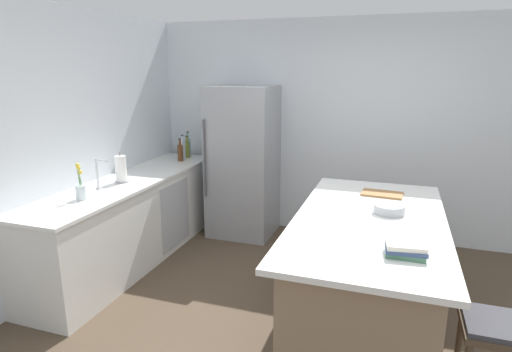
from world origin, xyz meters
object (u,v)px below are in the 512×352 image
object	(u,v)px
syrup_bottle	(180,152)
kitchen_island	(366,273)
paper_towel_roll	(121,169)
cutting_board	(382,194)
refrigerator	(243,162)
sink_faucet	(98,173)
mixing_bowl	(389,209)
bar_stool	(495,342)
gin_bottle	(188,147)
olive_oil_bottle	(187,149)
soda_bottle	(183,150)
flower_vase	(81,190)
cookbook_stack	(406,249)

from	to	relation	value
syrup_bottle	kitchen_island	bearing A→B (deg)	-31.42
paper_towel_roll	cutting_board	xyz separation A→B (m)	(2.54, 0.27, -0.09)
refrigerator	syrup_bottle	bearing A→B (deg)	-169.82
sink_faucet	mixing_bowl	distance (m)	2.66
paper_towel_roll	syrup_bottle	distance (m)	1.10
bar_stool	gin_bottle	world-z (taller)	gin_bottle
gin_bottle	olive_oil_bottle	xyz separation A→B (m)	(0.03, -0.08, -0.01)
kitchen_island	cutting_board	size ratio (longest dim) A/B	5.86
sink_faucet	soda_bottle	distance (m)	1.49
paper_towel_roll	gin_bottle	size ratio (longest dim) A/B	0.95
cutting_board	syrup_bottle	bearing A→B (deg)	161.54
olive_oil_bottle	syrup_bottle	distance (m)	0.20
sink_faucet	gin_bottle	xyz separation A→B (m)	(0.08, 1.67, -0.03)
soda_bottle	cutting_board	size ratio (longest dim) A/B	0.85
flower_vase	syrup_bottle	xyz separation A→B (m)	(0.05, 1.71, 0.02)
bar_stool	cutting_board	xyz separation A→B (m)	(-0.69, 1.42, 0.38)
kitchen_island	cutting_board	distance (m)	0.80
gin_bottle	paper_towel_roll	bearing A→B (deg)	-91.71
refrigerator	paper_towel_roll	bearing A→B (deg)	-124.87
sink_faucet	paper_towel_roll	xyz separation A→B (m)	(0.04, 0.29, -0.02)
cookbook_stack	olive_oil_bottle	bearing A→B (deg)	139.38
refrigerator	kitchen_island	bearing A→B (deg)	-44.81
gin_bottle	kitchen_island	bearing A→B (deg)	-35.63
sink_faucet	soda_bottle	size ratio (longest dim) A/B	0.96
paper_towel_roll	soda_bottle	world-z (taller)	same
refrigerator	mixing_bowl	world-z (taller)	refrigerator
olive_oil_bottle	cutting_board	size ratio (longest dim) A/B	0.79
sink_faucet	flower_vase	world-z (taller)	flower_vase
mixing_bowl	cutting_board	bearing A→B (deg)	98.19
gin_bottle	olive_oil_bottle	bearing A→B (deg)	-72.50
sink_faucet	olive_oil_bottle	xyz separation A→B (m)	(0.11, 1.59, -0.04)
paper_towel_roll	olive_oil_bottle	xyz separation A→B (m)	(0.07, 1.30, -0.02)
bar_stool	soda_bottle	world-z (taller)	soda_bottle
flower_vase	syrup_bottle	distance (m)	1.71
refrigerator	mixing_bowl	distance (m)	2.28
olive_oil_bottle	soda_bottle	bearing A→B (deg)	-94.58
paper_towel_roll	cookbook_stack	size ratio (longest dim) A/B	1.25
gin_bottle	soda_bottle	bearing A→B (deg)	-84.60
flower_vase	soda_bottle	size ratio (longest dim) A/B	1.05
olive_oil_bottle	cookbook_stack	xyz separation A→B (m)	(2.67, -2.29, -0.04)
sink_faucet	flower_vase	size ratio (longest dim) A/B	0.92
paper_towel_roll	cutting_board	size ratio (longest dim) A/B	0.85
bar_stool	soda_bottle	xyz separation A→B (m)	(-3.17, 2.35, 0.46)
flower_vase	cutting_board	size ratio (longest dim) A/B	0.89
flower_vase	bar_stool	bearing A→B (deg)	-9.52
olive_oil_bottle	soda_bottle	size ratio (longest dim) A/B	0.92
gin_bottle	cutting_board	bearing A→B (deg)	-23.80
gin_bottle	cutting_board	size ratio (longest dim) A/B	0.90
soda_bottle	syrup_bottle	size ratio (longest dim) A/B	1.09
sink_faucet	syrup_bottle	xyz separation A→B (m)	(0.12, 1.39, -0.05)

